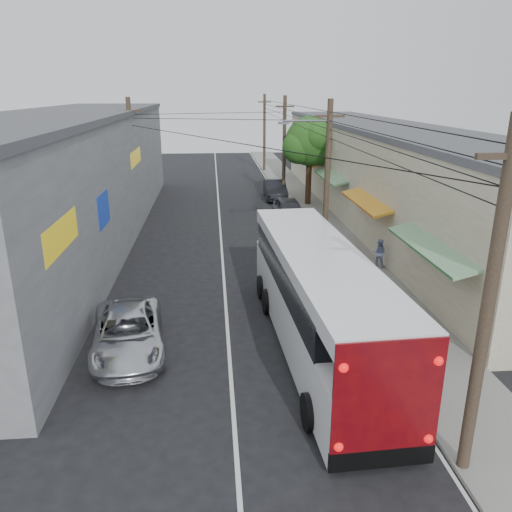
{
  "coord_description": "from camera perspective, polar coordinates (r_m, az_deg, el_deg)",
  "views": [
    {
      "loc": [
        -0.39,
        -10.97,
        8.37
      ],
      "look_at": [
        1.28,
        8.22,
        1.95
      ],
      "focal_mm": 35.0,
      "sensor_mm": 36.0,
      "label": 1
    }
  ],
  "objects": [
    {
      "name": "coach_bus",
      "position": [
        16.78,
        7.04,
        -4.75
      ],
      "size": [
        3.22,
        12.19,
        3.48
      ],
      "rotation": [
        0.0,
        0.0,
        0.05
      ],
      "color": "white",
      "rests_on": "ground"
    },
    {
      "name": "jeepney",
      "position": [
        17.34,
        -14.42,
        -8.48
      ],
      "size": [
        2.95,
        5.24,
        1.38
      ],
      "primitive_type": "imported",
      "rotation": [
        0.0,
        0.0,
        0.14
      ],
      "color": "silver",
      "rests_on": "ground"
    },
    {
      "name": "parked_car_mid",
      "position": [
        33.31,
        3.79,
        5.23
      ],
      "size": [
        1.95,
        4.62,
        1.56
      ],
      "primitive_type": "imported",
      "rotation": [
        0.0,
        0.0,
        0.02
      ],
      "color": "#2A2A30",
      "rests_on": "ground"
    },
    {
      "name": "parked_suv",
      "position": [
        25.49,
        4.71,
        1.05
      ],
      "size": [
        2.46,
        5.49,
        1.56
      ],
      "primitive_type": "imported",
      "rotation": [
        0.0,
        0.0,
        0.05
      ],
      "color": "#A8A8B0",
      "rests_on": "ground"
    },
    {
      "name": "building_right",
      "position": [
        35.27,
        14.1,
        9.38
      ],
      "size": [
        7.09,
        40.0,
        6.25
      ],
      "color": "beige",
      "rests_on": "ground"
    },
    {
      "name": "ground",
      "position": [
        13.81,
        -2.48,
        -18.9
      ],
      "size": [
        120.0,
        120.0,
        0.0
      ],
      "primitive_type": "plane",
      "color": "black",
      "rests_on": "ground"
    },
    {
      "name": "sidewalk",
      "position": [
        32.8,
        7.33,
        3.61
      ],
      "size": [
        3.0,
        80.0,
        0.12
      ],
      "primitive_type": "cube",
      "color": "slate",
      "rests_on": "ground"
    },
    {
      "name": "street_tree",
      "position": [
        37.88,
        6.26,
        12.73
      ],
      "size": [
        4.4,
        4.0,
        6.6
      ],
      "color": "#3F2B19",
      "rests_on": "ground"
    },
    {
      "name": "building_left",
      "position": [
        30.45,
        -20.58,
        8.36
      ],
      "size": [
        7.2,
        36.0,
        7.25
      ],
      "color": "gray",
      "rests_on": "ground"
    },
    {
      "name": "parked_car_far",
      "position": [
        40.5,
        2.21,
        7.6
      ],
      "size": [
        1.69,
        4.65,
        1.52
      ],
      "primitive_type": "imported",
      "rotation": [
        0.0,
        0.0,
        -0.02
      ],
      "color": "black",
      "rests_on": "ground"
    },
    {
      "name": "utility_poles",
      "position": [
        31.78,
        1.45,
        10.76
      ],
      "size": [
        11.8,
        45.28,
        8.0
      ],
      "color": "#473828",
      "rests_on": "ground"
    },
    {
      "name": "pedestrian_far",
      "position": [
        25.04,
        13.88,
        0.35
      ],
      "size": [
        0.86,
        0.8,
        1.42
      ],
      "primitive_type": "imported",
      "rotation": [
        0.0,
        0.0,
        2.65
      ],
      "color": "#8C9BCB",
      "rests_on": "sidewalk"
    },
    {
      "name": "pedestrian_near",
      "position": [
        23.22,
        9.73,
        -0.57
      ],
      "size": [
        0.65,
        0.51,
        1.59
      ],
      "primitive_type": "imported",
      "rotation": [
        0.0,
        0.0,
        2.89
      ],
      "color": "#C56898",
      "rests_on": "sidewalk"
    }
  ]
}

